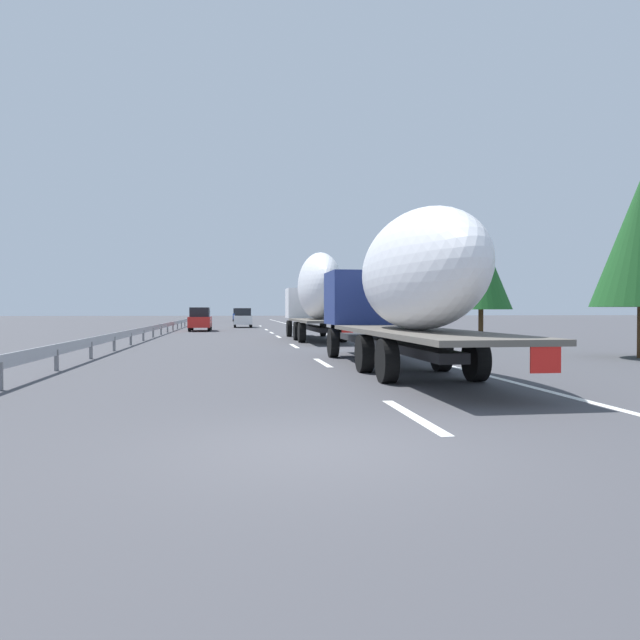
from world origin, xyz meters
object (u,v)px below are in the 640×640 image
car_blue_sedan (239,315)px  car_white_van (243,318)px  road_sign (324,302)px  truck_lead (316,293)px  truck_trailing (403,283)px  car_red_compact (200,319)px

car_blue_sedan → car_white_van: size_ratio=0.97×
road_sign → truck_lead: bearing=169.9°
truck_trailing → car_white_van: bearing=5.0°
car_white_van → car_blue_sedan: bearing=0.2°
car_blue_sedan → road_sign: road_sign is taller
truck_trailing → car_red_compact: size_ratio=2.98×
truck_lead → road_sign: truck_lead is taller
truck_lead → truck_trailing: truck_lead is taller
truck_trailing → road_sign: (34.75, -3.10, -0.08)m
truck_lead → car_blue_sedan: size_ratio=3.22×
car_red_compact → road_sign: bearing=-81.8°
truck_lead → truck_trailing: bearing=-180.0°
truck_trailing → car_red_compact: 34.07m
car_red_compact → car_white_van: (9.48, -3.60, -0.01)m
truck_trailing → car_blue_sedan: 74.92m
road_sign → car_white_van: bearing=40.6°
truck_lead → truck_trailing: size_ratio=0.91×
car_blue_sedan → car_red_compact: (-41.57, 3.48, -0.01)m
truck_lead → car_red_compact: size_ratio=2.71×
truck_trailing → car_blue_sedan: truck_trailing is taller
truck_lead → road_sign: 17.73m
car_red_compact → car_white_van: 10.14m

